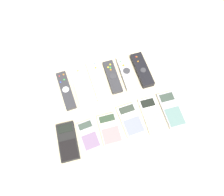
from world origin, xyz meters
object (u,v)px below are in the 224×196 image
remote_5 (142,70)px  calculator_2 (110,129)px  remote_1 (82,86)px  calculator_0 (68,141)px  remote_2 (98,81)px  calculator_3 (131,120)px  calculator_4 (152,115)px  remote_3 (112,77)px  remote_0 (66,90)px  calculator_5 (171,109)px  calculator_1 (89,135)px  remote_4 (127,73)px

remote_5 → calculator_2: size_ratio=1.36×
remote_1 → calculator_0: size_ratio=1.20×
remote_2 → calculator_3: remote_2 is taller
calculator_2 → calculator_4: bearing=3.5°
remote_2 → calculator_2: size_ratio=1.54×
remote_1 → remote_5: 0.28m
remote_3 → calculator_0: remote_3 is taller
remote_0 → calculator_5: size_ratio=1.16×
calculator_0 → calculator_4: size_ratio=0.97×
calculator_1 → remote_1: bearing=78.6°
remote_3 → calculator_2: remote_3 is taller
remote_2 → calculator_1: remote_2 is taller
remote_1 → remote_4: (0.21, 0.00, -0.00)m
remote_1 → calculator_0: bearing=-117.2°
remote_0 → remote_5: remote_5 is taller
remote_2 → remote_3: bearing=-1.7°
remote_0 → remote_4: 0.28m
calculator_1 → remote_3: bearing=48.5°
calculator_3 → calculator_0: bearing=180.0°
remote_3 → calculator_5: size_ratio=1.03×
calculator_3 → remote_2: bearing=107.6°
remote_1 → remote_2: bearing=4.7°
remote_2 → calculator_4: (0.16, -0.22, -0.00)m
remote_2 → calculator_3: bearing=-71.0°
remote_1 → calculator_3: size_ratio=1.38×
remote_4 → remote_5: 0.07m
remote_1 → calculator_0: 0.24m
calculator_4 → remote_2: bearing=129.3°
remote_1 → remote_3: (0.14, 0.00, -0.00)m
calculator_3 → remote_0: bearing=134.2°
remote_2 → calculator_1: 0.24m
remote_2 → calculator_4: remote_2 is taller
calculator_2 → calculator_3: 0.09m
calculator_4 → calculator_5: size_ratio=0.99×
remote_0 → calculator_4: remote_0 is taller
remote_0 → remote_1: remote_1 is taller
remote_4 → remote_3: bearing=-179.6°
remote_1 → remote_0: bearing=178.4°
remote_1 → calculator_2: (0.06, -0.22, -0.00)m
remote_0 → remote_2: bearing=-0.5°
calculator_0 → remote_3: bearing=44.7°
remote_2 → remote_3: remote_3 is taller
calculator_2 → remote_1: bearing=107.4°
calculator_2 → calculator_4: size_ratio=0.81×
remote_3 → calculator_5: bearing=-48.9°
calculator_1 → calculator_2: (0.09, -0.00, 0.00)m
remote_3 → calculator_0: (-0.25, -0.22, -0.00)m
remote_4 → calculator_5: (0.12, -0.22, -0.00)m
remote_2 → calculator_1: bearing=-115.2°
calculator_5 → remote_2: bearing=141.1°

